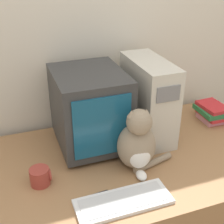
% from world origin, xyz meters
% --- Properties ---
extents(wall_back, '(7.00, 0.05, 2.50)m').
position_xyz_m(wall_back, '(0.00, 0.98, 1.25)').
color(wall_back, beige).
rests_on(wall_back, ground_plane).
extents(desk, '(1.64, 0.92, 0.71)m').
position_xyz_m(desk, '(0.00, 0.46, 0.35)').
color(desk, '#9E7047').
rests_on(desk, ground_plane).
extents(crt_monitor, '(0.37, 0.45, 0.44)m').
position_xyz_m(crt_monitor, '(-0.13, 0.66, 0.94)').
color(crt_monitor, '#333333').
rests_on(crt_monitor, desk).
extents(computer_tower, '(0.19, 0.45, 0.47)m').
position_xyz_m(computer_tower, '(0.22, 0.65, 0.94)').
color(computer_tower, beige).
rests_on(computer_tower, desk).
extents(keyboard, '(0.44, 0.16, 0.02)m').
position_xyz_m(keyboard, '(-0.13, 0.15, 0.72)').
color(keyboard, silver).
rests_on(keyboard, desk).
extents(cat, '(0.32, 0.25, 0.35)m').
position_xyz_m(cat, '(0.03, 0.37, 0.86)').
color(cat, gray).
rests_on(cat, desk).
extents(book_stack, '(0.17, 0.21, 0.11)m').
position_xyz_m(book_stack, '(0.70, 0.66, 0.77)').
color(book_stack, pink).
rests_on(book_stack, desk).
extents(pen, '(0.16, 0.02, 0.01)m').
position_xyz_m(pen, '(-0.25, 0.24, 0.71)').
color(pen, black).
rests_on(pen, desk).
extents(mug, '(0.10, 0.10, 0.09)m').
position_xyz_m(mug, '(-0.46, 0.41, 0.75)').
color(mug, '#9E382D').
rests_on(mug, desk).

